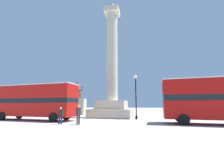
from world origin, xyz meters
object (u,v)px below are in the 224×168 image
monument_column (112,84)px  pedestrian_near_lamp (60,115)px  street_lamp (136,92)px  pedestrian_by_plinth (78,114)px  bus_a (35,101)px  equestrian_statue (76,105)px

monument_column → pedestrian_near_lamp: 10.90m
street_lamp → pedestrian_by_plinth: size_ratio=3.26×
pedestrian_by_plinth → street_lamp: bearing=160.2°
bus_a → street_lamp: bearing=22.2°
monument_column → equestrian_statue: size_ratio=2.89×
bus_a → pedestrian_by_plinth: bearing=-17.5°
equestrian_statue → monument_column: bearing=-39.3°
bus_a → equestrian_statue: 11.38m
monument_column → bus_a: (-8.25, -6.68, -2.79)m
bus_a → street_lamp: 12.78m
street_lamp → pedestrian_by_plinth: street_lamp is taller
pedestrian_near_lamp → equestrian_statue: bearing=-78.4°
monument_column → street_lamp: bearing=-35.7°
street_lamp → pedestrian_by_plinth: (-4.94, -6.78, -2.50)m
pedestrian_near_lamp → pedestrian_by_plinth: (1.86, 0.01, 0.14)m
bus_a → pedestrian_near_lamp: size_ratio=6.77×
street_lamp → monument_column: bearing=144.3°
pedestrian_near_lamp → pedestrian_by_plinth: bearing=171.3°
bus_a → street_lamp: size_ratio=1.86×
equestrian_statue → pedestrian_near_lamp: size_ratio=4.11×
monument_column → equestrian_statue: bearing=150.6°
equestrian_statue → street_lamp: size_ratio=1.13×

